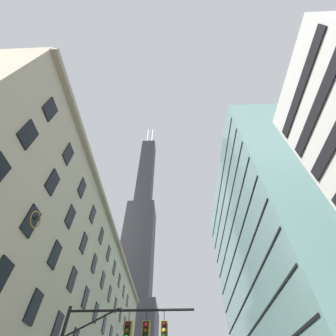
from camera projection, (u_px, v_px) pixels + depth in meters
station_building at (57, 315)px, 31.89m from camera, size 12.70×62.25×25.59m
dark_skyscraper at (135, 271)px, 107.85m from camera, size 22.19×22.19×180.78m
glass_office_midrise at (289, 261)px, 40.86m from camera, size 18.54×40.11×44.26m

